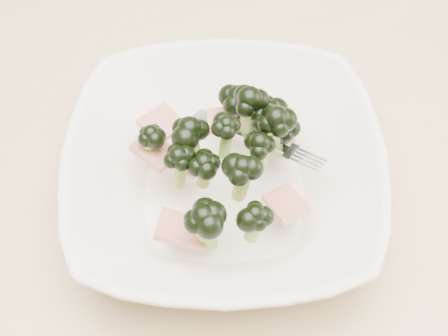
# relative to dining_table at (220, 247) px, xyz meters

# --- Properties ---
(dining_table) EXTENTS (1.20, 0.80, 0.75)m
(dining_table) POSITION_rel_dining_table_xyz_m (0.00, 0.00, 0.00)
(dining_table) COLOR tan
(dining_table) RESTS_ON ground
(broccoli_dish) EXTENTS (0.39, 0.39, 0.13)m
(broccoli_dish) POSITION_rel_dining_table_xyz_m (0.01, 0.01, 0.14)
(broccoli_dish) COLOR beige
(broccoli_dish) RESTS_ON dining_table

